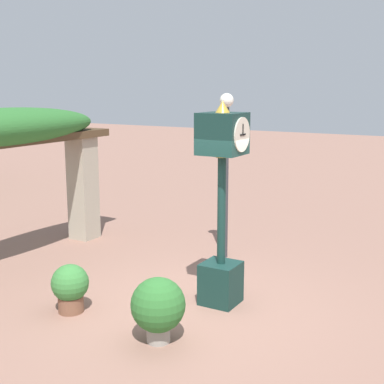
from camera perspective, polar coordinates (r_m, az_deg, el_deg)
ground_plane at (r=8.11m, az=-0.03°, el=-12.23°), size 60.00×60.00×0.00m
pedestal_clock at (r=7.81m, az=3.18°, el=-0.93°), size 0.60×0.64×3.03m
pergola at (r=10.01m, az=-19.62°, el=4.65°), size 5.20×1.08×2.86m
potted_plant_near_left at (r=8.03m, az=-12.87°, el=-9.79°), size 0.54×0.54×0.71m
potted_plant_near_right at (r=6.95m, az=-3.64°, el=-12.09°), size 0.70×0.70×0.86m
lamp_post at (r=9.94m, az=3.65°, el=4.11°), size 0.26×0.26×3.10m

